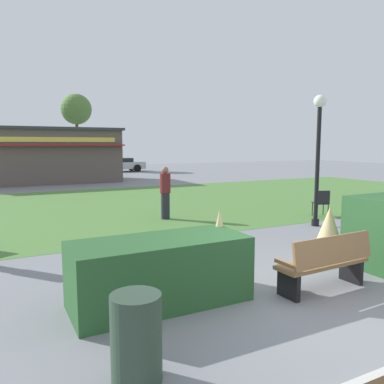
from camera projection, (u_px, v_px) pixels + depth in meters
The scene contains 14 objects.
ground_plane at pixel (304, 303), 5.90m from camera, with size 80.00×80.00×0.00m, color slate.
lawn_patch at pixel (112, 206), 15.18m from camera, with size 36.00×12.00×0.01m, color #4C7A38.
park_bench at pixel (325, 262), 6.31m from camera, with size 1.72×0.59×0.95m.
hedge_left at pixel (160, 271), 5.82m from camera, with size 2.65×1.10×0.99m, color #28562B.
ornamental_grass_behind_left at pixel (219, 246), 6.71m from camera, with size 0.59×0.59×1.29m, color #D1BC7F.
ornamental_grass_behind_right at pixel (329, 233), 8.09m from camera, with size 0.77×0.77×1.11m, color #D1BC7F.
lamppost_mid at pixel (318, 144), 11.17m from camera, with size 0.36×0.36×3.79m.
trash_bin at pixel (136, 338), 3.89m from camera, with size 0.52×0.52×0.91m, color #2D4233.
food_kiosk at pixel (36, 155), 24.26m from camera, with size 10.15×5.02×3.42m.
cafe_chair_west at pixel (322, 201), 12.81m from camera, with size 0.57×0.57×0.89m.
person_standing at pixel (165, 192), 12.41m from camera, with size 0.34×0.34×1.69m.
parked_car_center_slot at pixel (57, 166), 31.84m from camera, with size 4.32×2.29×1.20m.
parked_car_east_slot at pixel (120, 164), 34.23m from camera, with size 4.27×2.19×1.20m.
tree_right_bg at pixel (76, 110), 35.88m from camera, with size 2.80×2.80×7.03m.
Camera 1 is at (-4.12, -4.23, 2.39)m, focal length 36.29 mm.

